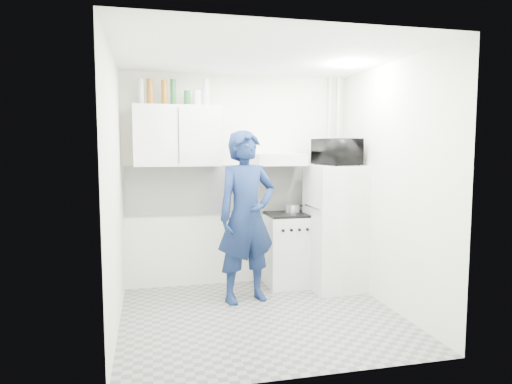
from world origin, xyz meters
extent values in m
plane|color=gray|center=(0.00, 0.00, 0.00)|extent=(2.80, 2.80, 0.00)
plane|color=white|center=(0.00, 0.00, 2.60)|extent=(2.80, 2.80, 0.00)
plane|color=silver|center=(0.00, 1.25, 1.30)|extent=(2.80, 0.00, 2.80)
plane|color=silver|center=(-1.40, 0.00, 1.30)|extent=(0.00, 2.60, 2.60)
plane|color=silver|center=(1.40, 0.00, 1.30)|extent=(0.00, 2.60, 2.60)
imported|color=#112045|center=(-0.04, 0.54, 0.95)|extent=(0.79, 0.61, 1.90)
cube|color=silver|center=(0.59, 1.00, 0.44)|extent=(0.55, 0.55, 0.88)
cube|color=white|center=(1.10, 0.73, 0.75)|extent=(0.65, 0.65, 1.51)
cube|color=black|center=(0.59, 1.00, 0.89)|extent=(0.53, 0.53, 0.03)
cylinder|color=silver|center=(0.64, 1.01, 0.96)|extent=(0.18, 0.18, 0.10)
imported|color=black|center=(1.10, 0.73, 1.66)|extent=(0.63, 0.48, 0.31)
cylinder|color=#B2B7BC|center=(-1.15, 1.07, 2.34)|extent=(0.07, 0.07, 0.29)
cylinder|color=brown|center=(-1.05, 1.07, 2.35)|extent=(0.08, 0.08, 0.30)
cylinder|color=brown|center=(-0.89, 1.07, 2.34)|extent=(0.07, 0.07, 0.29)
cylinder|color=#144C1E|center=(-0.79, 1.07, 2.35)|extent=(0.07, 0.07, 0.30)
cylinder|color=#144C1E|center=(-0.63, 1.07, 2.29)|extent=(0.07, 0.07, 0.17)
cylinder|color=#B2B7BC|center=(-0.51, 1.07, 2.29)|extent=(0.10, 0.10, 0.18)
cylinder|color=#B2B7BC|center=(-0.41, 1.07, 2.36)|extent=(0.08, 0.08, 0.32)
cube|color=white|center=(-0.75, 1.07, 1.85)|extent=(1.00, 0.35, 0.70)
cube|color=silver|center=(0.45, 1.00, 1.57)|extent=(0.60, 0.50, 0.14)
cube|color=white|center=(0.00, 1.24, 1.20)|extent=(2.74, 0.03, 0.60)
cylinder|color=silver|center=(1.30, 1.17, 1.30)|extent=(0.05, 0.05, 2.60)
cylinder|color=silver|center=(1.18, 1.17, 1.30)|extent=(0.04, 0.04, 2.60)
cylinder|color=white|center=(1.00, 0.20, 2.57)|extent=(0.10, 0.10, 0.02)
camera|label=1|loc=(-1.09, -4.34, 1.72)|focal=32.00mm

